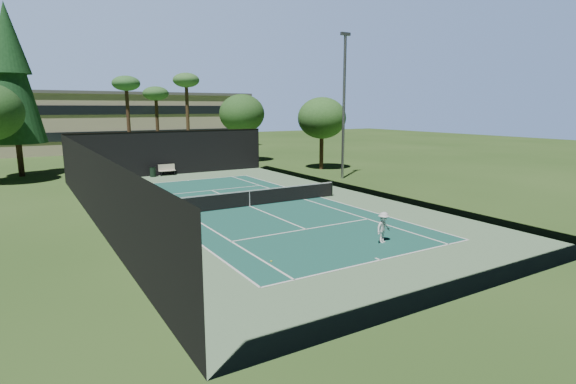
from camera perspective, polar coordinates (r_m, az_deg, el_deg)
name	(u,v)px	position (r m, az deg, el deg)	size (l,w,h in m)	color
ground	(250,206)	(28.27, -4.89, -1.82)	(160.00, 160.00, 0.00)	#30501E
apron_slab	(250,206)	(28.26, -4.89, -1.81)	(18.00, 32.00, 0.01)	#658C62
court_surface	(250,206)	(28.26, -4.89, -1.80)	(10.97, 23.77, 0.01)	#1C594D
court_lines	(250,206)	(28.26, -4.89, -1.79)	(11.07, 23.87, 0.01)	white
tennis_net	(250,198)	(28.15, -4.91, -0.72)	(12.90, 0.10, 1.10)	black
fence	(249,175)	(27.96, -5.01, 2.22)	(18.04, 32.05, 4.03)	black
player	(383,227)	(20.96, 12.02, -4.42)	(0.93, 0.53, 1.43)	white
tennis_ball_a	(271,261)	(18.18, -2.14, -8.77)	(0.08, 0.08, 0.08)	yellow
tennis_ball_b	(178,201)	(30.50, -13.83, -1.10)	(0.08, 0.08, 0.08)	#C4D530
tennis_ball_c	(240,197)	(31.15, -6.11, -0.61)	(0.08, 0.08, 0.08)	#C4D02F
tennis_ball_d	(165,201)	(30.83, -15.37, -1.06)	(0.07, 0.07, 0.07)	#C3E033
park_bench	(167,170)	(42.44, -15.13, 2.77)	(1.50, 0.45, 1.02)	beige
trash_bin	(153,172)	(41.88, -16.80, 2.49)	(0.56, 0.56, 0.95)	black
pine_tree	(10,67)	(46.91, -31.81, 13.33)	(4.80, 4.80, 15.00)	#3F2C1B
palm_a	(126,87)	(49.87, -19.85, 12.44)	(2.80, 2.80, 9.32)	#462E1E
palm_b	(156,96)	(52.60, -16.44, 11.60)	(2.80, 2.80, 8.42)	#3F2C1B
palm_c	(186,84)	(50.50, -12.79, 13.24)	(2.80, 2.80, 9.77)	#4C3620
decid_tree_a	(242,114)	(51.77, -5.89, 9.85)	(5.12, 5.12, 7.62)	#4F3A22
decid_tree_b	(322,118)	(45.15, 4.33, 9.33)	(4.80, 4.80, 7.14)	#4E3021
campus_building	(110,121)	(71.82, -21.64, 8.39)	(40.50, 12.50, 8.30)	#B6AA8D
light_pole	(344,103)	(39.14, 7.11, 11.11)	(0.90, 0.25, 12.22)	gray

